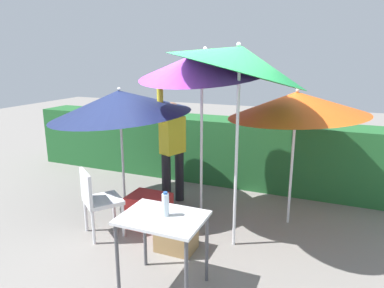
{
  "coord_description": "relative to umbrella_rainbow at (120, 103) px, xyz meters",
  "views": [
    {
      "loc": [
        1.75,
        -3.9,
        2.26
      ],
      "look_at": [
        0.0,
        0.3,
        1.1
      ],
      "focal_mm": 32.27,
      "sensor_mm": 36.0,
      "label": 1
    }
  ],
  "objects": [
    {
      "name": "umbrella_orange",
      "position": [
        1.27,
        0.05,
        0.57
      ],
      "size": [
        1.72,
        1.73,
        2.49
      ],
      "color": "silver",
      "rests_on": "ground_plane"
    },
    {
      "name": "cooler_box",
      "position": [
        0.67,
        -0.42,
        -1.39
      ],
      "size": [
        0.54,
        0.42,
        0.45
      ],
      "primitive_type": "cube",
      "color": "red",
      "rests_on": "ground_plane"
    },
    {
      "name": "bottle_water",
      "position": [
        1.46,
        -1.46,
        -0.72
      ],
      "size": [
        0.07,
        0.07,
        0.24
      ],
      "color": "silver",
      "rests_on": "folding_table"
    },
    {
      "name": "crate_cardboard",
      "position": [
        1.26,
        -0.81,
        -1.43
      ],
      "size": [
        0.45,
        0.33,
        0.36
      ],
      "primitive_type": "cube",
      "color": "#9E7A4C",
      "rests_on": "ground_plane"
    },
    {
      "name": "hedge_row",
      "position": [
        1.11,
        1.7,
        -1.03
      ],
      "size": [
        8.0,
        0.7,
        1.17
      ],
      "primitive_type": "cube",
      "color": "#23602D",
      "rests_on": "ground_plane"
    },
    {
      "name": "folding_table",
      "position": [
        1.44,
        -1.49,
        -0.93
      ],
      "size": [
        0.8,
        0.6,
        0.78
      ],
      "color": "#4C4C51",
      "rests_on": "ground_plane"
    },
    {
      "name": "chair_plastic",
      "position": [
        0.19,
        -0.88,
        -1.1
      ],
      "size": [
        0.62,
        0.62,
        0.89
      ],
      "color": "silver",
      "rests_on": "ground_plane"
    },
    {
      "name": "umbrella_yellow",
      "position": [
        2.41,
        0.42,
        0.05
      ],
      "size": [
        1.79,
        1.78,
        1.89
      ],
      "color": "silver",
      "rests_on": "ground_plane"
    },
    {
      "name": "umbrella_navy",
      "position": [
        1.85,
        -0.4,
        0.61
      ],
      "size": [
        1.66,
        1.62,
        2.64
      ],
      "color": "silver",
      "rests_on": "ground_plane"
    },
    {
      "name": "ground_plane",
      "position": [
        1.11,
        -0.27,
        -1.61
      ],
      "size": [
        24.0,
        24.0,
        0.0
      ],
      "primitive_type": "plane",
      "color": "gray"
    },
    {
      "name": "umbrella_rainbow",
      "position": [
        0.0,
        0.0,
        0.0
      ],
      "size": [
        2.07,
        2.06,
        1.9
      ],
      "color": "silver",
      "rests_on": "ground_plane"
    },
    {
      "name": "person_vendor",
      "position": [
        0.63,
        0.43,
        -0.68
      ],
      "size": [
        0.34,
        0.55,
        1.88
      ],
      "color": "black",
      "rests_on": "ground_plane"
    }
  ]
}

